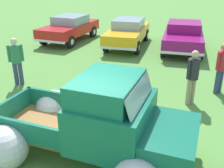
% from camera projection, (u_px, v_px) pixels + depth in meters
% --- Properties ---
extents(ground_plane, '(80.00, 80.00, 0.00)m').
position_uv_depth(ground_plane, '(85.00, 153.00, 5.99)').
color(ground_plane, '#548C3D').
extents(vintage_pickup_truck, '(4.68, 2.89, 1.96)m').
position_uv_depth(vintage_pickup_truck, '(101.00, 128.00, 5.56)').
color(vintage_pickup_truck, black).
rests_on(vintage_pickup_truck, ground).
extents(show_car_0, '(2.08, 4.41, 1.43)m').
position_uv_depth(show_car_0, '(70.00, 27.00, 15.39)').
color(show_car_0, black).
rests_on(show_car_0, ground).
extents(show_car_1, '(2.05, 4.61, 1.43)m').
position_uv_depth(show_car_1, '(128.00, 32.00, 14.32)').
color(show_car_1, black).
rests_on(show_car_1, ground).
extents(show_car_2, '(2.20, 4.48, 1.43)m').
position_uv_depth(show_car_2, '(183.00, 35.00, 13.48)').
color(show_car_2, black).
rests_on(show_car_2, ground).
extents(spectator_0, '(0.48, 0.48, 1.69)m').
position_uv_depth(spectator_0, '(221.00, 66.00, 8.60)').
color(spectator_0, navy).
rests_on(spectator_0, ground).
extents(spectator_1, '(0.47, 0.48, 1.69)m').
position_uv_depth(spectator_1, '(193.00, 74.00, 7.88)').
color(spectator_1, gray).
rests_on(spectator_1, ground).
extents(spectator_2, '(0.49, 0.47, 1.70)m').
position_uv_depth(spectator_2, '(16.00, 59.00, 9.25)').
color(spectator_2, navy).
rests_on(spectator_2, ground).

